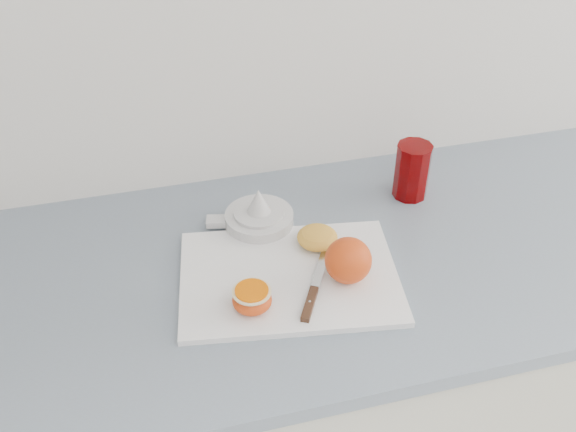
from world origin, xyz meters
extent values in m
cube|color=beige|center=(-0.18, 1.70, 0.43)|extent=(2.48, 0.60, 0.86)
cube|color=gray|center=(-0.18, 1.70, 0.88)|extent=(2.54, 0.64, 0.03)
cube|color=white|center=(-0.30, 1.65, 0.90)|extent=(0.42, 0.33, 0.01)
sphere|color=#CA400D|center=(-0.20, 1.62, 0.94)|extent=(0.08, 0.08, 0.08)
ellipsoid|color=#CA400D|center=(-0.38, 1.59, 0.92)|extent=(0.07, 0.07, 0.04)
cylinder|color=beige|center=(-0.38, 1.59, 0.94)|extent=(0.06, 0.06, 0.00)
cylinder|color=#FF6800|center=(-0.38, 1.59, 0.94)|extent=(0.06, 0.06, 0.00)
ellipsoid|color=gold|center=(-0.22, 1.72, 0.92)|extent=(0.08, 0.08, 0.03)
cylinder|color=gold|center=(-0.22, 1.72, 0.93)|extent=(0.06, 0.06, 0.00)
cube|color=#462719|center=(-0.28, 1.57, 0.91)|extent=(0.05, 0.07, 0.01)
cube|color=#B7B7BC|center=(-0.24, 1.64, 0.91)|extent=(0.06, 0.10, 0.00)
cylinder|color=#B7B7BC|center=(-0.28, 1.57, 0.91)|extent=(0.00, 0.00, 0.01)
cylinder|color=white|center=(-0.31, 1.81, 0.91)|extent=(0.13, 0.13, 0.03)
cylinder|color=white|center=(-0.31, 1.81, 0.93)|extent=(0.10, 0.10, 0.01)
cone|color=white|center=(-0.31, 1.81, 0.95)|extent=(0.05, 0.05, 0.05)
cube|color=white|center=(-0.39, 1.83, 0.91)|extent=(0.05, 0.04, 0.01)
ellipsoid|color=#F05F07|center=(-0.30, 1.80, 0.93)|extent=(0.01, 0.01, 0.00)
ellipsoid|color=#F05F07|center=(-0.32, 1.82, 0.93)|extent=(0.01, 0.01, 0.00)
ellipsoid|color=#F05F07|center=(-0.32, 1.80, 0.93)|extent=(0.01, 0.01, 0.00)
ellipsoid|color=#F05F07|center=(-0.30, 1.81, 0.93)|extent=(0.01, 0.01, 0.00)
cylinder|color=#5B0000|center=(0.01, 1.84, 0.95)|extent=(0.07, 0.07, 0.12)
cylinder|color=#F15F04|center=(0.01, 1.84, 0.90)|extent=(0.06, 0.06, 0.02)
cylinder|color=#5B0000|center=(0.01, 1.84, 1.01)|extent=(0.07, 0.07, 0.00)
camera|label=1|loc=(-0.51, 0.84, 1.67)|focal=40.00mm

